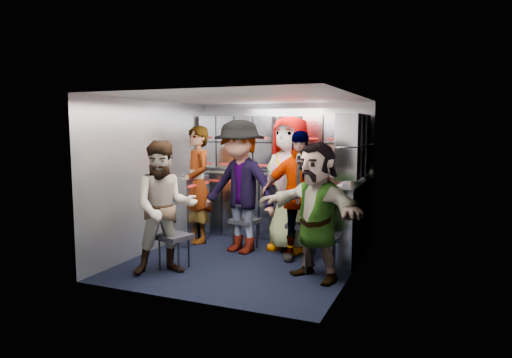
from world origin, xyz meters
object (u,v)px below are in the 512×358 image
at_px(jump_seat_mid_left, 245,222).
at_px(jump_seat_mid_right, 302,227).
at_px(jump_seat_near_left, 174,238).
at_px(attendant_standing, 197,184).
at_px(attendant_arc_a, 165,208).
at_px(attendant_arc_e, 316,211).
at_px(jump_seat_center, 294,219).
at_px(attendant_arc_b, 240,187).
at_px(jump_seat_near_right, 320,242).
at_px(attendant_arc_c, 290,184).
at_px(attendant_arc_d, 299,196).

bearing_deg(jump_seat_mid_left, jump_seat_mid_right, -2.02).
bearing_deg(jump_seat_near_left, attendant_standing, 107.41).
relative_size(jump_seat_near_left, attendant_arc_a, 0.28).
height_order(jump_seat_mid_right, attendant_arc_e, attendant_arc_e).
relative_size(jump_seat_near_left, jump_seat_center, 0.95).
distance_m(jump_seat_center, jump_seat_mid_right, 0.46).
bearing_deg(jump_seat_center, attendant_arc_b, -138.38).
distance_m(jump_seat_center, attendant_arc_a, 2.04).
bearing_deg(attendant_standing, jump_seat_center, 51.47).
xyz_separation_m(jump_seat_mid_left, jump_seat_near_right, (1.26, -0.67, -0.00)).
bearing_deg(attendant_standing, attendant_arc_e, 16.66).
xyz_separation_m(attendant_arc_a, attendant_arc_c, (1.04, 1.54, 0.15)).
height_order(jump_seat_mid_right, attendant_arc_c, attendant_arc_c).
bearing_deg(jump_seat_center, jump_seat_mid_left, -149.35).
bearing_deg(attendant_arc_d, attendant_arc_a, -146.24).
distance_m(attendant_standing, attendant_arc_e, 2.30).
xyz_separation_m(jump_seat_mid_right, attendant_arc_d, (0.00, -0.18, 0.44)).
relative_size(jump_seat_mid_left, jump_seat_mid_right, 0.95).
height_order(jump_seat_center, attendant_arc_a, attendant_arc_a).
bearing_deg(attendant_arc_a, jump_seat_mid_left, 34.46).
height_order(jump_seat_near_left, jump_seat_near_right, jump_seat_near_left).
xyz_separation_m(attendant_standing, attendant_arc_b, (0.83, -0.28, 0.04)).
bearing_deg(jump_seat_mid_left, attendant_arc_a, -107.44).
relative_size(jump_seat_near_left, jump_seat_near_right, 1.04).
bearing_deg(jump_seat_near_left, attendant_arc_c, 52.73).
height_order(attendant_arc_c, attendant_arc_d, attendant_arc_c).
height_order(jump_seat_mid_left, jump_seat_center, jump_seat_center).
relative_size(jump_seat_near_left, attendant_standing, 0.25).
xyz_separation_m(jump_seat_near_right, attendant_arc_b, (-1.26, 0.49, 0.54)).
relative_size(jump_seat_center, attendant_arc_a, 0.30).
xyz_separation_m(jump_seat_near_left, jump_seat_mid_right, (1.28, 1.15, 0.02)).
xyz_separation_m(jump_seat_near_right, attendant_arc_a, (-1.69, -0.69, 0.41)).
height_order(jump_seat_mid_left, attendant_standing, attendant_standing).
bearing_deg(attendant_arc_c, jump_seat_mid_left, -147.01).
bearing_deg(attendant_arc_a, jump_seat_center, 20.87).
height_order(jump_seat_near_left, attendant_standing, attendant_standing).
bearing_deg(attendant_arc_b, jump_seat_near_left, -98.35).
relative_size(jump_seat_near_right, attendant_standing, 0.25).
bearing_deg(attendant_arc_d, jump_seat_center, 104.88).
bearing_deg(jump_seat_mid_right, jump_seat_near_left, -138.02).
xyz_separation_m(jump_seat_near_left, jump_seat_center, (1.04, 1.54, 0.03)).
bearing_deg(attendant_standing, attendant_arc_b, 22.56).
relative_size(jump_seat_center, jump_seat_near_right, 1.10).
height_order(jump_seat_mid_left, attendant_arc_e, attendant_arc_e).
xyz_separation_m(jump_seat_mid_left, attendant_arc_e, (1.26, -0.85, 0.41)).
bearing_deg(attendant_arc_d, attendant_arc_b, 169.77).
distance_m(attendant_arc_c, attendant_arc_d, 0.47).
distance_m(jump_seat_near_left, jump_seat_near_right, 1.76).
bearing_deg(attendant_standing, attendant_arc_a, -33.45).
height_order(jump_seat_mid_left, attendant_arc_d, attendant_arc_d).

